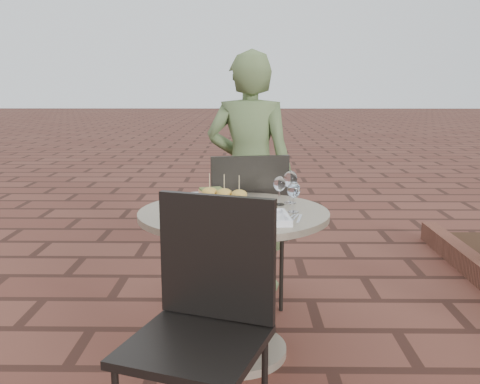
{
  "coord_description": "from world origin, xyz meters",
  "views": [
    {
      "loc": [
        0.02,
        -2.71,
        1.31
      ],
      "look_at": [
        -0.01,
        -0.26,
        0.82
      ],
      "focal_mm": 40.0,
      "sensor_mm": 36.0,
      "label": 1
    }
  ],
  "objects_px": {
    "chair_far": "(247,218)",
    "plate_sliders": "(224,205)",
    "plate_salmon": "(211,198)",
    "cafe_table": "(234,260)",
    "plate_tuna": "(261,218)",
    "chair_near": "(205,307)",
    "diner": "(250,173)"
  },
  "relations": [
    {
      "from": "chair_far",
      "to": "plate_sliders",
      "type": "xyz_separation_m",
      "value": [
        -0.1,
        -0.64,
        0.22
      ]
    },
    {
      "from": "chair_far",
      "to": "plate_salmon",
      "type": "height_order",
      "value": "chair_far"
    },
    {
      "from": "cafe_table",
      "to": "plate_tuna",
      "type": "height_order",
      "value": "plate_tuna"
    },
    {
      "from": "chair_far",
      "to": "chair_near",
      "type": "relative_size",
      "value": 1.0
    },
    {
      "from": "plate_salmon",
      "to": "plate_sliders",
      "type": "relative_size",
      "value": 0.9
    },
    {
      "from": "plate_sliders",
      "to": "chair_near",
      "type": "bearing_deg",
      "value": -93.62
    },
    {
      "from": "cafe_table",
      "to": "chair_far",
      "type": "height_order",
      "value": "chair_far"
    },
    {
      "from": "cafe_table",
      "to": "diner",
      "type": "distance_m",
      "value": 0.97
    },
    {
      "from": "plate_salmon",
      "to": "plate_sliders",
      "type": "bearing_deg",
      "value": -72.83
    },
    {
      "from": "chair_far",
      "to": "plate_sliders",
      "type": "relative_size",
      "value": 2.54
    },
    {
      "from": "cafe_table",
      "to": "diner",
      "type": "xyz_separation_m",
      "value": [
        0.08,
        0.92,
        0.28
      ]
    },
    {
      "from": "chair_near",
      "to": "diner",
      "type": "bearing_deg",
      "value": 103.66
    },
    {
      "from": "chair_near",
      "to": "plate_tuna",
      "type": "bearing_deg",
      "value": 87.28
    },
    {
      "from": "diner",
      "to": "plate_salmon",
      "type": "height_order",
      "value": "diner"
    },
    {
      "from": "cafe_table",
      "to": "chair_near",
      "type": "bearing_deg",
      "value": -96.63
    },
    {
      "from": "chair_far",
      "to": "diner",
      "type": "distance_m",
      "value": 0.41
    },
    {
      "from": "chair_near",
      "to": "plate_salmon",
      "type": "relative_size",
      "value": 2.81
    },
    {
      "from": "plate_salmon",
      "to": "plate_tuna",
      "type": "relative_size",
      "value": 1.3
    },
    {
      "from": "cafe_table",
      "to": "diner",
      "type": "height_order",
      "value": "diner"
    },
    {
      "from": "chair_near",
      "to": "plate_sliders",
      "type": "height_order",
      "value": "chair_near"
    },
    {
      "from": "plate_salmon",
      "to": "diner",
      "type": "bearing_deg",
      "value": 74.8
    },
    {
      "from": "chair_far",
      "to": "plate_salmon",
      "type": "relative_size",
      "value": 2.81
    },
    {
      "from": "plate_salmon",
      "to": "plate_sliders",
      "type": "height_order",
      "value": "plate_sliders"
    },
    {
      "from": "plate_tuna",
      "to": "plate_salmon",
      "type": "bearing_deg",
      "value": 122.38
    },
    {
      "from": "chair_near",
      "to": "plate_salmon",
      "type": "distance_m",
      "value": 0.92
    },
    {
      "from": "diner",
      "to": "plate_sliders",
      "type": "distance_m",
      "value": 0.99
    },
    {
      "from": "diner",
      "to": "plate_salmon",
      "type": "xyz_separation_m",
      "value": [
        -0.2,
        -0.73,
        -0.01
      ]
    },
    {
      "from": "plate_salmon",
      "to": "plate_tuna",
      "type": "bearing_deg",
      "value": -57.62
    },
    {
      "from": "chair_far",
      "to": "diner",
      "type": "height_order",
      "value": "diner"
    },
    {
      "from": "plate_sliders",
      "to": "chair_far",
      "type": "bearing_deg",
      "value": 80.82
    },
    {
      "from": "chair_far",
      "to": "chair_near",
      "type": "xyz_separation_m",
      "value": [
        -0.14,
        -1.29,
        0.0
      ]
    },
    {
      "from": "plate_salmon",
      "to": "cafe_table",
      "type": "bearing_deg",
      "value": -57.92
    }
  ]
}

